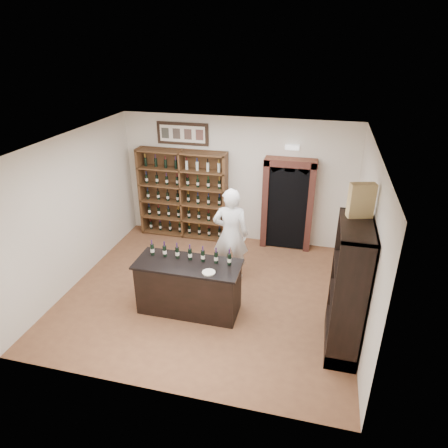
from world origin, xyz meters
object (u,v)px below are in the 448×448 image
(shopkeeper, at_px, (231,235))
(wine_crate, at_px, (361,200))
(side_cabinet, at_px, (347,308))
(tasting_counter, at_px, (189,287))
(counter_bottle_0, at_px, (152,249))
(wine_shelf, at_px, (183,194))

(shopkeeper, relative_size, wine_crate, 3.82)
(side_cabinet, bearing_deg, wine_crate, 92.10)
(side_cabinet, height_order, shopkeeper, side_cabinet)
(tasting_counter, bearing_deg, counter_bottle_0, 169.26)
(tasting_counter, distance_m, wine_crate, 3.35)
(counter_bottle_0, height_order, shopkeeper, shopkeeper)
(shopkeeper, bearing_deg, side_cabinet, 137.28)
(counter_bottle_0, xyz_separation_m, wine_crate, (3.43, -0.14, 1.35))
(wine_shelf, bearing_deg, counter_bottle_0, -82.26)
(wine_shelf, bearing_deg, shopkeeper, -46.40)
(tasting_counter, height_order, side_cabinet, side_cabinet)
(shopkeeper, distance_m, wine_crate, 2.97)
(wine_shelf, height_order, shopkeeper, wine_shelf)
(wine_shelf, distance_m, wine_crate, 5.00)
(counter_bottle_0, bearing_deg, side_cabinet, -7.22)
(tasting_counter, height_order, wine_crate, wine_crate)
(side_cabinet, bearing_deg, counter_bottle_0, 172.78)
(wine_shelf, distance_m, side_cabinet, 5.02)
(counter_bottle_0, relative_size, side_cabinet, 0.14)
(wine_crate, bearing_deg, side_cabinet, -104.31)
(shopkeeper, bearing_deg, counter_bottle_0, 35.94)
(wine_shelf, xyz_separation_m, shopkeeper, (1.58, -1.66, -0.11))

